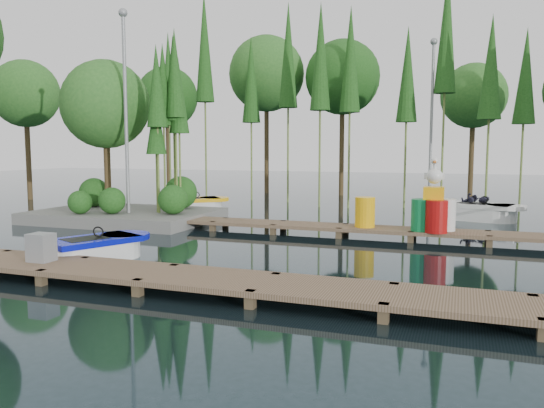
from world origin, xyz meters
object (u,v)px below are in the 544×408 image
(island, at_px, (121,132))
(drum_cluster, at_px, (434,210))
(yellow_barrel, at_px, (365,212))
(boat_blue, at_px, (95,250))
(boat_yellow_far, at_px, (194,205))
(utility_cabinet, at_px, (41,247))

(island, bearing_deg, drum_cluster, -4.94)
(island, height_order, yellow_barrel, island)
(boat_blue, distance_m, boat_yellow_far, 9.52)
(boat_yellow_far, bearing_deg, drum_cluster, -41.55)
(boat_yellow_far, relative_size, drum_cluster, 1.41)
(island, relative_size, boat_blue, 2.40)
(boat_blue, relative_size, utility_cabinet, 4.89)
(boat_blue, distance_m, yellow_barrel, 7.60)
(boat_blue, relative_size, drum_cluster, 1.37)
(boat_blue, xyz_separation_m, boat_yellow_far, (-2.36, 9.22, 0.04))
(island, xyz_separation_m, boat_yellow_far, (1.29, 3.04, -2.89))
(boat_blue, distance_m, drum_cluster, 9.00)
(island, relative_size, yellow_barrel, 7.64)
(yellow_barrel, bearing_deg, drum_cluster, -4.53)
(island, xyz_separation_m, drum_cluster, (10.93, -0.95, -2.28))
(island, height_order, drum_cluster, island)
(island, xyz_separation_m, utility_cabinet, (3.58, -7.79, -2.60))
(utility_cabinet, relative_size, yellow_barrel, 0.65)
(boat_yellow_far, height_order, yellow_barrel, boat_yellow_far)
(boat_blue, bearing_deg, yellow_barrel, 70.05)
(boat_blue, relative_size, yellow_barrel, 3.18)
(island, xyz_separation_m, boat_blue, (3.64, -6.18, -2.93))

